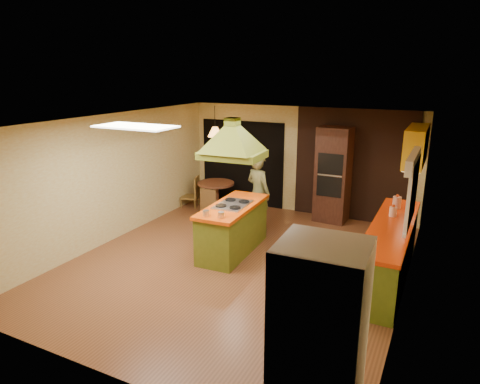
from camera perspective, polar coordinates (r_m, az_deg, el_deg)
The scene contains 21 objects.
ground at distance 7.69m, azimuth -0.26°, elevation -9.39°, with size 6.50×6.50×0.00m, color brown.
room_walls at distance 7.25m, azimuth -0.28°, elevation -0.42°, with size 5.50×6.50×6.50m.
ceiling_plane at distance 7.00m, azimuth -0.29°, elevation 9.45°, with size 6.50×6.50×0.00m, color silver.
brick_panel at distance 9.84m, azimuth 14.86°, elevation 3.42°, with size 2.64×0.03×2.50m, color #381E14.
nook_opening at distance 10.75m, azimuth 0.30°, elevation 3.89°, with size 2.20×0.03×2.10m, color black.
right_counter at distance 7.41m, azimuth 19.29°, elevation -7.46°, with size 0.62×3.05×0.92m.
upper_cabinets at distance 8.54m, azimuth 22.45°, elevation 5.69°, with size 0.34×1.40×0.70m, color yellow.
window_right at distance 6.80m, azimuth 22.11°, elevation 1.84°, with size 0.12×1.35×1.06m.
fluor_panel at distance 6.60m, azimuth -13.76°, elevation 8.48°, with size 1.20×0.60×0.03m, color white.
kitchen_island at distance 7.97m, azimuth -0.97°, elevation -4.82°, with size 0.81×1.87×0.93m.
range_hood at distance 7.53m, azimuth -1.03°, elevation 7.97°, with size 1.13×0.84×0.80m.
man at distance 8.97m, azimuth 2.46°, elevation -0.10°, with size 0.60×0.39×1.63m, color brown.
refrigerator at distance 4.14m, azimuth 10.44°, elevation -18.90°, with size 0.77×0.73×1.88m, color white.
wall_oven at distance 9.69m, azimuth 12.31°, elevation 2.25°, with size 0.73×0.63×2.12m.
dining_table at distance 10.43m, azimuth -3.22°, elevation 0.21°, with size 0.89×0.89×0.67m.
chair_left at distance 10.73m, azimuth -6.73°, elevation 0.07°, with size 0.42×0.42×0.76m, color brown, non-canonical shape.
chair_near at distance 9.80m, azimuth -3.80°, elevation -1.46°, with size 0.40×0.40×0.73m, color brown, non-canonical shape.
pendant_lamp at distance 10.14m, azimuth -3.34°, elevation 8.02°, with size 0.35×0.35×0.22m, color #FF9E3F.
canister_large at distance 8.09m, azimuth 20.17°, elevation -1.33°, with size 0.15×0.15×0.21m, color beige.
canister_medium at distance 8.13m, azimuth 20.21°, elevation -1.29°, with size 0.14×0.14×0.20m, color beige.
canister_small at distance 7.64m, azimuth 19.73°, elevation -2.47°, with size 0.12×0.12×0.16m, color #FFEBCD.
Camera 1 is at (3.12, -6.22, 3.29)m, focal length 32.00 mm.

